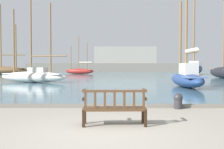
{
  "coord_description": "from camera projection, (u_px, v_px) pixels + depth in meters",
  "views": [
    {
      "loc": [
        0.28,
        -6.26,
        1.52
      ],
      "look_at": [
        0.14,
        10.0,
        1.0
      ],
      "focal_mm": 45.0,
      "sensor_mm": 36.0,
      "label": 1
    }
  ],
  "objects": [
    {
      "name": "ground_plane",
      "position": [
        102.0,
        133.0,
        6.3
      ],
      "size": [
        160.0,
        160.0,
        0.0
      ],
      "primitive_type": "plane",
      "color": "gray"
    },
    {
      "name": "harbor_water",
      "position": [
        113.0,
        74.0,
        50.28
      ],
      "size": [
        100.0,
        80.0,
        0.08
      ],
      "primitive_type": "cube",
      "color": "slate",
      "rests_on": "ground"
    },
    {
      "name": "quay_edge_kerb",
      "position": [
        107.0,
        106.0,
        10.15
      ],
      "size": [
        40.0,
        0.3,
        0.12
      ],
      "primitive_type": "cube",
      "color": "slate",
      "rests_on": "ground"
    },
    {
      "name": "park_bench",
      "position": [
        114.0,
        107.0,
        7.09
      ],
      "size": [
        1.62,
        0.58,
        0.92
      ],
      "color": "black",
      "rests_on": "ground"
    },
    {
      "name": "sailboat_nearest_starboard",
      "position": [
        33.0,
        75.0,
        23.86
      ],
      "size": [
        6.41,
        3.24,
        8.37
      ],
      "color": "silver",
      "rests_on": "harbor_water"
    },
    {
      "name": "sailboat_far_port",
      "position": [
        187.0,
        77.0,
        18.79
      ],
      "size": [
        1.6,
        6.0,
        8.46
      ],
      "color": "navy",
      "rests_on": "harbor_water"
    },
    {
      "name": "sailboat_outer_port",
      "position": [
        224.0,
        72.0,
        31.81
      ],
      "size": [
        2.05,
        8.06,
        8.75
      ],
      "color": "black",
      "rests_on": "harbor_water"
    },
    {
      "name": "sailboat_centre_channel",
      "position": [
        79.0,
        71.0,
        47.75
      ],
      "size": [
        5.2,
        2.35,
        6.41
      ],
      "color": "maroon",
      "rests_on": "harbor_water"
    },
    {
      "name": "sailboat_far_starboard",
      "position": [
        194.0,
        68.0,
        45.67
      ],
      "size": [
        5.62,
        11.47,
        14.24
      ],
      "color": "navy",
      "rests_on": "harbor_water"
    },
    {
      "name": "sailboat_distant_harbor",
      "position": [
        2.0,
        69.0,
        45.73
      ],
      "size": [
        8.26,
        2.17,
        11.37
      ],
      "color": "brown",
      "rests_on": "harbor_water"
    },
    {
      "name": "mooring_bollard",
      "position": [
        178.0,
        100.0,
        9.84
      ],
      "size": [
        0.32,
        0.32,
        0.55
      ],
      "color": "#2D2D33",
      "rests_on": "ground"
    },
    {
      "name": "far_breakwater",
      "position": [
        117.0,
        63.0,
        66.22
      ],
      "size": [
        41.11,
        2.4,
        5.97
      ],
      "color": "slate",
      "rests_on": "ground"
    }
  ]
}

